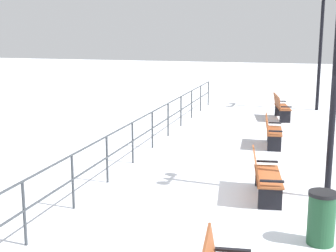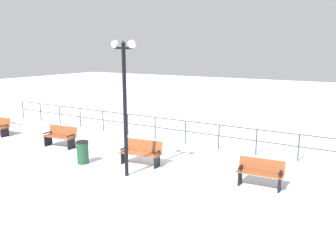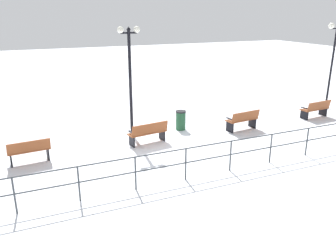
% 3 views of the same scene
% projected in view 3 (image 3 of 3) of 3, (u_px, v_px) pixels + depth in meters
% --- Properties ---
extents(ground_plane, '(80.00, 80.00, 0.00)m').
position_uv_depth(ground_plane, '(148.00, 143.00, 14.07)').
color(ground_plane, white).
rests_on(ground_plane, ground).
extents(bench_nearest, '(0.70, 1.60, 0.89)m').
position_uv_depth(bench_nearest, '(316.00, 109.00, 17.32)').
color(bench_nearest, brown).
rests_on(bench_nearest, ground).
extents(bench_second, '(0.73, 1.57, 0.92)m').
position_uv_depth(bench_second, '(243.00, 120.00, 15.49)').
color(bench_second, brown).
rests_on(bench_second, ground).
extents(bench_third, '(0.78, 1.64, 0.91)m').
position_uv_depth(bench_third, '(148.00, 133.00, 13.91)').
color(bench_third, brown).
rests_on(bench_third, ground).
extents(bench_fourth, '(0.59, 1.46, 0.88)m').
position_uv_depth(bench_fourth, '(29.00, 151.00, 12.10)').
color(bench_fourth, brown).
rests_on(bench_fourth, ground).
extents(lamppost_near, '(0.30, 1.12, 4.53)m').
position_uv_depth(lamppost_near, '(335.00, 45.00, 18.19)').
color(lamppost_near, black).
rests_on(lamppost_near, ground).
extents(lamppost_middle, '(0.26, 0.93, 4.53)m').
position_uv_depth(lamppost_middle, '(130.00, 64.00, 14.09)').
color(lamppost_middle, black).
rests_on(lamppost_middle, ground).
extents(waterfront_railing, '(0.05, 23.18, 1.08)m').
position_uv_depth(waterfront_railing, '(186.00, 159.00, 10.83)').
color(waterfront_railing, '#383D42').
rests_on(waterfront_railing, ground).
extents(trash_bin, '(0.45, 0.45, 0.87)m').
position_uv_depth(trash_bin, '(181.00, 120.00, 15.58)').
color(trash_bin, '#1E4C2D').
rests_on(trash_bin, ground).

